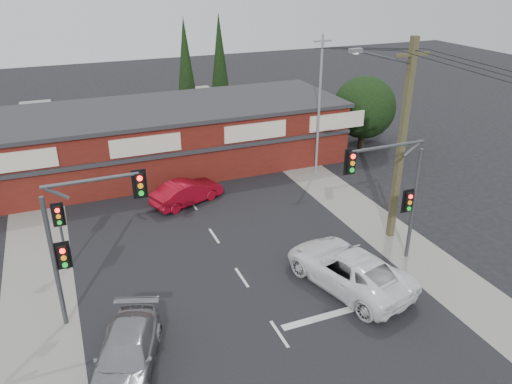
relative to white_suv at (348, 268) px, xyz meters
name	(u,v)px	position (x,y,z in m)	size (l,w,h in m)	color
ground	(262,307)	(-4.11, -0.07, -0.84)	(120.00, 120.00, 0.00)	black
road_strip	(223,249)	(-4.11, 4.93, -0.84)	(14.00, 70.00, 0.01)	black
verge_left	(38,287)	(-12.61, 4.93, -0.83)	(3.00, 70.00, 0.02)	gray
verge_right	(368,218)	(4.39, 4.93, -0.83)	(3.00, 70.00, 0.02)	gray
stop_line	(354,308)	(-0.61, -1.57, -0.83)	(6.50, 0.35, 0.01)	silver
white_suv	(348,268)	(0.00, 0.00, 0.00)	(2.79, 6.05, 1.68)	white
silver_suv	(126,355)	(-9.75, -1.52, -0.14)	(1.96, 4.83, 1.40)	#9A9C9F
red_sedan	(187,192)	(-4.35, 10.64, -0.13)	(1.51, 4.34, 1.43)	maroon
lane_dashes	(214,236)	(-4.11, 6.30, -0.83)	(0.12, 50.34, 0.01)	silver
shop_building	(151,139)	(-5.10, 16.92, 1.29)	(27.30, 8.40, 4.22)	#531610
tree_cluster	(363,110)	(10.58, 15.37, 2.06)	(5.90, 5.10, 5.50)	#2D2116
conifer_near	(186,65)	(-0.61, 23.93, 4.64)	(1.80, 1.80, 9.25)	#2D2116
conifer_far	(220,58)	(2.89, 25.93, 4.64)	(1.80, 1.80, 9.25)	#2D2116
traffic_mast_left	(80,231)	(-10.54, 1.94, 3.09)	(3.77, 0.27, 5.97)	#47494C
traffic_mast_right	(396,185)	(2.75, 0.94, 3.10)	(3.96, 0.27, 5.97)	#47494C
pedestal_signal	(60,223)	(-11.31, 5.94, 1.56)	(0.55, 0.27, 3.38)	#47494C
utility_pole	(400,137)	(4.25, 2.92, 4.55)	(4.38, 0.59, 10.00)	brown
steel_pole	(319,104)	(4.89, 11.93, 3.86)	(1.20, 0.16, 9.00)	gray
power_lines	(511,83)	(4.37, -2.54, 8.20)	(2.01, 29.00, 1.22)	black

